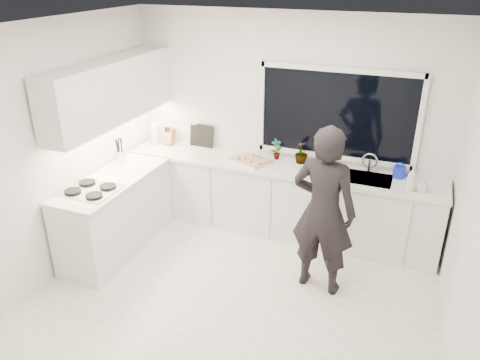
% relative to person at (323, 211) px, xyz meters
% --- Properties ---
extents(floor, '(4.00, 3.50, 0.02)m').
position_rel_person_xyz_m(floor, '(-0.76, -0.50, -0.92)').
color(floor, beige).
rests_on(floor, ground).
extents(wall_back, '(4.00, 0.02, 2.70)m').
position_rel_person_xyz_m(wall_back, '(-0.76, 1.26, 0.44)').
color(wall_back, white).
rests_on(wall_back, ground).
extents(wall_left, '(0.02, 3.50, 2.70)m').
position_rel_person_xyz_m(wall_left, '(-2.77, -0.50, 0.44)').
color(wall_left, white).
rests_on(wall_left, ground).
extents(wall_right, '(0.02, 3.50, 2.70)m').
position_rel_person_xyz_m(wall_right, '(1.25, -0.50, 0.44)').
color(wall_right, white).
rests_on(wall_right, ground).
extents(ceiling, '(4.00, 3.50, 0.02)m').
position_rel_person_xyz_m(ceiling, '(-0.76, -0.50, 1.80)').
color(ceiling, white).
rests_on(ceiling, wall_back).
extents(window, '(1.80, 0.02, 1.00)m').
position_rel_person_xyz_m(window, '(-0.16, 1.22, 0.64)').
color(window, black).
rests_on(window, wall_back).
extents(base_cabinets_back, '(3.92, 0.58, 0.88)m').
position_rel_person_xyz_m(base_cabinets_back, '(-0.76, 0.95, -0.47)').
color(base_cabinets_back, white).
rests_on(base_cabinets_back, floor).
extents(base_cabinets_left, '(0.58, 1.60, 0.88)m').
position_rel_person_xyz_m(base_cabinets_left, '(-2.43, -0.15, -0.47)').
color(base_cabinets_left, white).
rests_on(base_cabinets_left, floor).
extents(countertop_back, '(3.94, 0.62, 0.04)m').
position_rel_person_xyz_m(countertop_back, '(-0.76, 0.94, -0.01)').
color(countertop_back, silver).
rests_on(countertop_back, base_cabinets_back).
extents(countertop_left, '(0.62, 1.60, 0.04)m').
position_rel_person_xyz_m(countertop_left, '(-2.43, -0.15, -0.01)').
color(countertop_left, silver).
rests_on(countertop_left, base_cabinets_left).
extents(upper_cabinets, '(0.34, 2.10, 0.70)m').
position_rel_person_xyz_m(upper_cabinets, '(-2.55, 0.20, 0.94)').
color(upper_cabinets, white).
rests_on(upper_cabinets, wall_left).
extents(sink, '(0.58, 0.42, 0.14)m').
position_rel_person_xyz_m(sink, '(0.29, 0.95, -0.04)').
color(sink, silver).
rests_on(sink, countertop_back).
extents(faucet, '(0.03, 0.03, 0.22)m').
position_rel_person_xyz_m(faucet, '(0.29, 1.15, 0.12)').
color(faucet, silver).
rests_on(faucet, countertop_back).
extents(stovetop, '(0.56, 0.48, 0.03)m').
position_rel_person_xyz_m(stovetop, '(-2.45, -0.50, 0.03)').
color(stovetop, black).
rests_on(stovetop, countertop_left).
extents(person, '(0.70, 0.50, 1.81)m').
position_rel_person_xyz_m(person, '(0.00, 0.00, 0.00)').
color(person, black).
rests_on(person, floor).
extents(pizza_tray, '(0.57, 0.50, 0.03)m').
position_rel_person_xyz_m(pizza_tray, '(-1.13, 0.92, 0.03)').
color(pizza_tray, silver).
rests_on(pizza_tray, countertop_back).
extents(pizza, '(0.52, 0.45, 0.01)m').
position_rel_person_xyz_m(pizza, '(-1.13, 0.92, 0.04)').
color(pizza, red).
rests_on(pizza, pizza_tray).
extents(watering_can, '(0.15, 0.15, 0.13)m').
position_rel_person_xyz_m(watering_can, '(0.63, 1.11, 0.08)').
color(watering_can, '#152ACC').
rests_on(watering_can, countertop_back).
extents(paper_towel_roll, '(0.15, 0.15, 0.26)m').
position_rel_person_xyz_m(paper_towel_roll, '(-2.57, 1.05, 0.14)').
color(paper_towel_roll, silver).
rests_on(paper_towel_roll, countertop_back).
extents(knife_block, '(0.15, 0.12, 0.22)m').
position_rel_person_xyz_m(knife_block, '(-2.37, 1.09, 0.12)').
color(knife_block, '#A36F4B').
rests_on(knife_block, countertop_back).
extents(utensil_crock, '(0.16, 0.16, 0.16)m').
position_rel_person_xyz_m(utensil_crock, '(-2.61, 0.30, 0.09)').
color(utensil_crock, '#BABABE').
rests_on(utensil_crock, countertop_left).
extents(picture_frame_large, '(0.22, 0.02, 0.28)m').
position_rel_person_xyz_m(picture_frame_large, '(-1.99, 1.19, 0.15)').
color(picture_frame_large, black).
rests_on(picture_frame_large, countertop_back).
extents(picture_frame_small, '(0.25, 0.03, 0.30)m').
position_rel_person_xyz_m(picture_frame_small, '(-1.89, 1.19, 0.16)').
color(picture_frame_small, black).
rests_on(picture_frame_small, countertop_back).
extents(herb_plants, '(0.77, 0.22, 0.31)m').
position_rel_person_xyz_m(herb_plants, '(-0.49, 1.11, 0.16)').
color(herb_plants, '#26662D').
rests_on(herb_plants, countertop_back).
extents(soap_bottles, '(0.22, 0.11, 0.28)m').
position_rel_person_xyz_m(soap_bottles, '(0.81, 0.80, 0.14)').
color(soap_bottles, '#D8BF66').
rests_on(soap_bottles, countertop_back).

